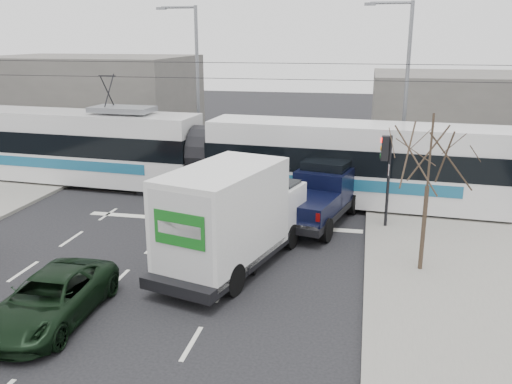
% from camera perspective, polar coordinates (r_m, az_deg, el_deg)
% --- Properties ---
extents(ground, '(120.00, 120.00, 0.00)m').
position_cam_1_polar(ground, '(17.04, -9.13, -9.66)').
color(ground, black).
rests_on(ground, ground).
extents(sidewalk_right, '(6.00, 60.00, 0.15)m').
position_cam_1_polar(sidewalk_right, '(16.38, 22.53, -11.59)').
color(sidewalk_right, gray).
rests_on(sidewalk_right, ground).
extents(rails, '(60.00, 1.60, 0.03)m').
position_cam_1_polar(rails, '(26.01, -1.43, -0.31)').
color(rails, '#33302D').
rests_on(rails, ground).
extents(building_left, '(14.00, 10.00, 6.00)m').
position_cam_1_polar(building_left, '(41.51, -16.96, 9.38)').
color(building_left, slate).
rests_on(building_left, ground).
extents(building_right, '(12.00, 10.00, 5.00)m').
position_cam_1_polar(building_right, '(39.12, 21.06, 7.90)').
color(building_right, slate).
rests_on(building_right, ground).
extents(bare_tree, '(2.40, 2.40, 5.00)m').
position_cam_1_polar(bare_tree, '(17.28, 17.83, 3.44)').
color(bare_tree, '#47382B').
rests_on(bare_tree, ground).
extents(traffic_signal, '(0.44, 0.44, 3.60)m').
position_cam_1_polar(traffic_signal, '(21.32, 13.54, 3.15)').
color(traffic_signal, black).
rests_on(traffic_signal, ground).
extents(street_lamp_near, '(2.38, 0.25, 9.00)m').
position_cam_1_polar(street_lamp_near, '(28.44, 15.20, 11.02)').
color(street_lamp_near, slate).
rests_on(street_lamp_near, ground).
extents(street_lamp_far, '(2.38, 0.25, 9.00)m').
position_cam_1_polar(street_lamp_far, '(31.94, -6.51, 11.96)').
color(street_lamp_far, slate).
rests_on(street_lamp_far, ground).
extents(catenary, '(60.00, 0.20, 7.00)m').
position_cam_1_polar(catenary, '(25.19, -1.49, 8.16)').
color(catenary, black).
rests_on(catenary, ground).
extents(tram, '(27.17, 4.72, 5.52)m').
position_cam_1_polar(tram, '(25.93, -5.54, 4.01)').
color(tram, silver).
rests_on(tram, ground).
extents(silver_pickup, '(2.24, 5.60, 1.99)m').
position_cam_1_polar(silver_pickup, '(19.27, -2.05, -3.18)').
color(silver_pickup, black).
rests_on(silver_pickup, ground).
extents(box_truck, '(4.15, 7.30, 3.46)m').
position_cam_1_polar(box_truck, '(17.56, -2.46, -2.65)').
color(box_truck, black).
rests_on(box_truck, ground).
extents(navy_pickup, '(3.38, 6.06, 2.41)m').
position_cam_1_polar(navy_pickup, '(22.24, 6.81, -0.10)').
color(navy_pickup, black).
rests_on(navy_pickup, ground).
extents(green_car, '(2.19, 4.61, 1.27)m').
position_cam_1_polar(green_car, '(15.63, -20.84, -10.46)').
color(green_car, black).
rests_on(green_car, ground).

